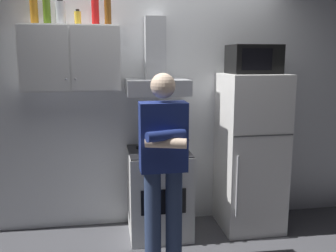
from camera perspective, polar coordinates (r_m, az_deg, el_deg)
The scene contains 15 objects.
ground_plane at distance 3.71m, azimuth 0.00°, elevation -17.73°, with size 7.00×7.00×0.00m, color #4C4C51.
back_wall_tiled at distance 3.88m, azimuth -1.50°, elevation 4.50°, with size 4.80×0.10×2.70m, color white.
upper_cabinet at distance 3.61m, azimuth -14.69°, elevation 10.07°, with size 0.90×0.37×0.60m.
stove_oven at distance 3.75m, azimuth -1.42°, elevation -10.17°, with size 0.60×0.62×0.87m.
range_hood at distance 3.64m, azimuth -1.79°, elevation 8.00°, with size 0.60×0.44×0.75m.
refrigerator at distance 3.88m, azimuth 12.60°, elevation -4.01°, with size 0.60×0.62×1.60m.
microwave at distance 3.78m, azimuth 13.07°, elevation 10.00°, with size 0.48×0.37×0.28m.
person_standing at distance 3.02m, azimuth -0.73°, elevation -5.93°, with size 0.38×0.33×1.64m.
cooking_pot at distance 3.51m, azimuth 0.93°, elevation -2.98°, with size 0.29×0.19×0.13m.
bottle_beer_brown at distance 3.61m, azimuth -9.29°, elevation 17.16°, with size 0.06×0.06×0.28m.
bottle_spice_jar at distance 3.59m, azimuth -13.76°, elevation 15.91°, with size 0.06×0.06×0.14m.
bottle_liquor_amber at distance 3.72m, azimuth -20.02°, elevation 16.82°, with size 0.07×0.07×0.32m.
bottle_canister_steel at distance 3.64m, azimuth -16.27°, elevation 16.41°, with size 0.09×0.09×0.23m.
bottle_olive_oil at distance 3.67m, azimuth -18.20°, elevation 16.42°, with size 0.07×0.07×0.25m.
bottle_soda_red at distance 3.65m, azimuth -11.17°, elevation 17.08°, with size 0.07×0.07×0.28m.
Camera 1 is at (-0.55, -3.22, 1.76)m, focal length 39.47 mm.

